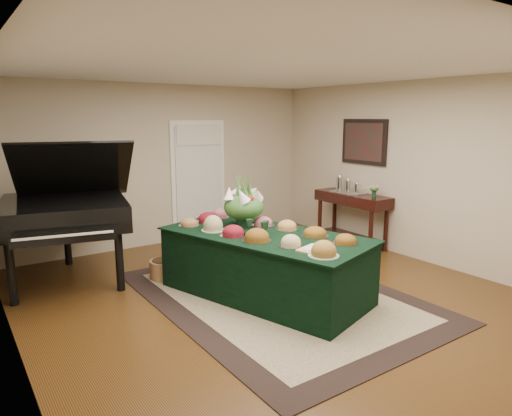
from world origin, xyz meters
TOP-DOWN VIEW (x-y plane):
  - ground at (0.00, 0.00)m, footprint 6.00×6.00m
  - area_rug at (0.05, -0.06)m, footprint 2.71×3.80m
  - kitchen_doorway at (0.60, 2.97)m, footprint 1.05×0.07m
  - buffet_table at (-0.06, 0.03)m, footprint 1.88×2.76m
  - food_platters at (-0.13, 0.05)m, footprint 1.32×2.41m
  - cutting_board at (-0.05, -0.83)m, footprint 0.38×0.38m
  - green_goblets at (-0.14, 0.02)m, footprint 0.20×0.28m
  - floral_centerpiece at (-0.04, 0.52)m, footprint 0.53×0.53m
  - grand_piano at (-1.89, 1.97)m, footprint 1.95×2.11m
  - wicker_basket at (-0.81, 1.29)m, footprint 0.41×0.41m
  - mahogany_sideboard at (2.50, 1.05)m, footprint 0.45×1.40m
  - tea_service at (2.50, 1.17)m, footprint 0.34×0.58m
  - pink_bouquet at (2.50, 0.59)m, footprint 0.16×0.16m
  - wall_painting at (2.72, 1.05)m, footprint 0.05×0.95m

SIDE VIEW (x-z plane):
  - ground at x=0.00m, z-range 0.00..0.00m
  - area_rug at x=0.05m, z-range 0.00..0.01m
  - wicker_basket at x=-0.81m, z-range 0.00..0.26m
  - buffet_table at x=-0.06m, z-range 0.00..0.79m
  - mahogany_sideboard at x=2.50m, z-range 0.25..1.14m
  - cutting_board at x=-0.05m, z-range 0.77..0.87m
  - food_platters at x=-0.13m, z-range 0.76..0.91m
  - green_goblets at x=-0.14m, z-range 0.79..0.97m
  - grand_piano at x=-1.89m, z-range 0.02..1.89m
  - tea_service at x=2.50m, z-range 0.86..1.16m
  - kitchen_doorway at x=0.60m, z-range -0.03..2.07m
  - pink_bouquet at x=2.50m, z-range 0.92..1.13m
  - floral_centerpiece at x=-0.04m, z-range 0.83..1.37m
  - wall_painting at x=2.72m, z-range 1.38..2.12m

